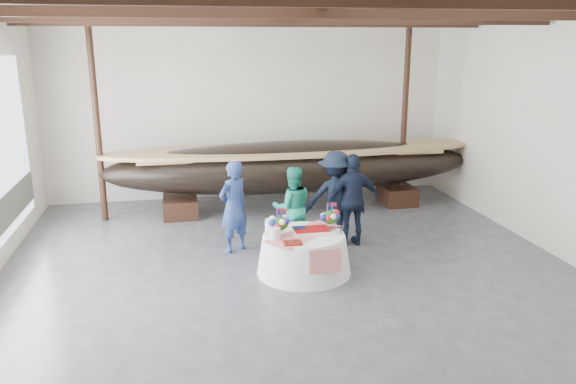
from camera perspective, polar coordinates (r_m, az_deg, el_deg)
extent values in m
cube|color=#3D3D42|center=(9.11, 1.42, -10.21)|extent=(10.00, 12.00, 0.01)
cube|color=silver|center=(14.23, -3.88, 8.52)|extent=(10.00, 0.02, 4.50)
cube|color=black|center=(7.26, 3.48, 17.86)|extent=(9.80, 0.12, 0.18)
cube|color=black|center=(9.69, -0.44, 17.23)|extent=(9.80, 0.12, 0.18)
cube|color=black|center=(12.16, -2.76, 16.83)|extent=(9.80, 0.12, 0.18)
cube|color=black|center=(8.23, 1.64, 18.48)|extent=(0.15, 11.76, 0.15)
cylinder|color=black|center=(12.75, -18.87, 6.94)|extent=(0.14, 0.14, 4.50)
cylinder|color=black|center=(13.71, 11.77, 7.98)|extent=(0.14, 0.14, 4.50)
cube|color=black|center=(13.06, -10.87, -1.46)|extent=(0.76, 0.98, 0.44)
cube|color=black|center=(14.07, 10.98, -0.25)|extent=(0.76, 0.98, 0.44)
ellipsoid|color=black|center=(13.12, 0.48, 2.59)|extent=(8.74, 1.75, 1.20)
cube|color=#9E7A4C|center=(13.05, 0.48, 4.00)|extent=(6.99, 1.15, 0.07)
cone|color=silver|center=(9.74, 1.62, -6.32)|extent=(1.63, 1.63, 0.67)
cylinder|color=silver|center=(9.61, 1.64, -4.41)|extent=(1.38, 1.38, 0.04)
cube|color=red|center=(9.61, 1.64, -4.28)|extent=(1.52, 1.36, 0.01)
cube|color=white|center=(9.64, 2.35, -4.02)|extent=(0.60, 0.40, 0.07)
cylinder|color=white|center=(9.34, -1.34, -4.25)|extent=(0.18, 0.18, 0.19)
cylinder|color=white|center=(9.77, -1.83, -3.35)|extent=(0.18, 0.18, 0.19)
cube|color=maroon|center=(9.16, 0.47, -5.19)|extent=(0.30, 0.24, 0.03)
cone|color=silver|center=(9.62, 5.25, -3.94)|extent=(0.09, 0.09, 0.12)
imported|color=navy|center=(10.58, -5.57, -1.49)|extent=(0.77, 0.71, 1.76)
imported|color=#1D9778|center=(10.76, 0.43, -1.58)|extent=(0.78, 0.62, 1.60)
imported|color=black|center=(11.03, 4.82, -0.55)|extent=(1.28, 0.87, 1.84)
imported|color=black|center=(10.91, 6.63, -0.84)|extent=(1.09, 0.50, 1.82)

